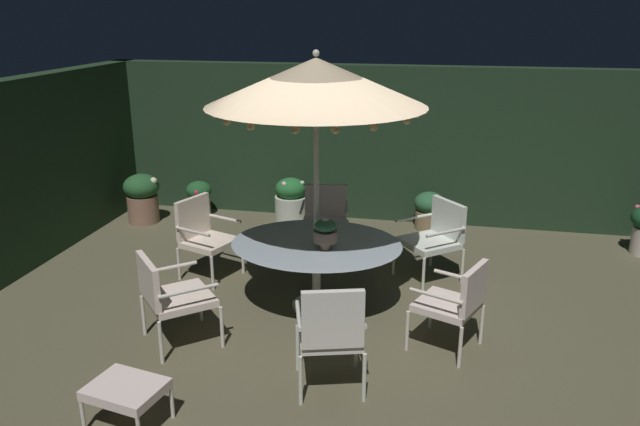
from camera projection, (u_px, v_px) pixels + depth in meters
The scene contains 16 objects.
ground_plane at pixel (337, 319), 6.67m from camera, with size 8.56×7.25×0.02m, color brown.
hedge_backdrop_rear at pixel (378, 144), 9.53m from camera, with size 8.56×0.30×2.35m, color #1D311E.
patio_dining_table at pixel (316, 251), 6.73m from camera, with size 1.85×1.57×0.76m.
patio_umbrella at pixel (316, 82), 6.17m from camera, with size 2.24×2.24×2.77m.
centerpiece_planter at pixel (325, 232), 6.46m from camera, with size 0.25×0.25×0.35m.
patio_chair_north at pixel (325, 215), 8.31m from camera, with size 0.69×0.66×0.90m.
patio_chair_northeast at pixel (203, 233), 7.58m from camera, with size 0.73×0.75×0.97m.
patio_chair_east at pixel (169, 293), 6.01m from camera, with size 0.89×0.90×0.92m.
patio_chair_southeast at pixel (331, 330), 5.21m from camera, with size 0.69×0.69×1.03m.
patio_chair_south at pixel (456, 300), 5.89m from camera, with size 0.74×0.73×0.91m.
patio_chair_southwest at pixel (436, 234), 7.50m from camera, with size 0.87×0.87×0.96m.
ottoman_footrest at pixel (126, 390), 4.88m from camera, with size 0.64×0.55×0.36m.
potted_plant_right_near at pixel (429, 210), 9.28m from camera, with size 0.45×0.45×0.56m.
potted_plant_back_right at pixel (199, 197), 9.82m from camera, with size 0.40×0.40×0.57m.
potted_plant_left_near at pixel (291, 200), 9.62m from camera, with size 0.49×0.49×0.67m.
potted_plant_right_far at pixel (142, 196), 9.53m from camera, with size 0.54×0.54×0.76m.
Camera 1 is at (1.04, -5.88, 3.17)m, focal length 35.05 mm.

